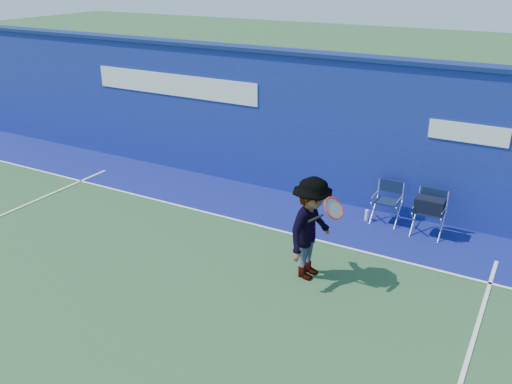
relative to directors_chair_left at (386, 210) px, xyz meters
The scene contains 8 objects.
ground 5.17m from the directors_chair_left, 117.29° to the right, with size 80.00×80.00×0.00m, color #2C532E.
stadium_wall 2.77m from the directors_chair_left, 165.48° to the left, with size 24.00×0.50×3.08m.
out_of_bounds_strip 2.43m from the directors_chair_left, 168.39° to the right, with size 24.00×1.80×0.01m, color navy.
court_lines 4.64m from the directors_chair_left, 120.69° to the right, with size 24.00×12.00×0.01m.
directors_chair_left is the anchor object (origin of this frame).
directors_chair_right 0.86m from the directors_chair_left, 10.48° to the right, with size 0.52×0.46×0.87m.
water_bottle 0.39m from the directors_chair_left, 162.03° to the right, with size 0.07×0.07×0.22m, color white.
tennis_player 2.68m from the directors_chair_left, 100.84° to the right, with size 0.92×1.15×1.71m.
Camera 1 is at (4.85, -5.06, 4.72)m, focal length 38.00 mm.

